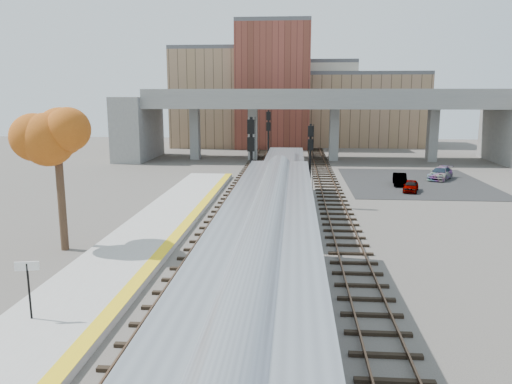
% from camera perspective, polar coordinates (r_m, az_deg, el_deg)
% --- Properties ---
extents(ground, '(160.00, 160.00, 0.00)m').
position_cam_1_polar(ground, '(24.80, -0.01, -9.64)').
color(ground, '#47423D').
rests_on(ground, ground).
extents(platform, '(4.50, 60.00, 0.35)m').
position_cam_1_polar(platform, '(26.29, -16.15, -8.47)').
color(platform, '#9E9E99').
rests_on(platform, ground).
extents(yellow_strip, '(0.70, 60.00, 0.01)m').
position_cam_1_polar(yellow_strip, '(25.63, -12.15, -8.35)').
color(yellow_strip, yellow).
rests_on(yellow_strip, platform).
extents(tracks, '(10.70, 95.00, 0.25)m').
position_cam_1_polar(tracks, '(36.68, 2.99, -2.67)').
color(tracks, black).
rests_on(tracks, ground).
extents(overpass, '(54.00, 12.00, 9.50)m').
position_cam_1_polar(overpass, '(68.26, 7.20, 8.48)').
color(overpass, slate).
rests_on(overpass, ground).
extents(buildings_far, '(43.00, 21.00, 20.60)m').
position_cam_1_polar(buildings_far, '(89.70, 4.23, 10.45)').
color(buildings_far, '#906E53').
rests_on(buildings_far, ground).
extents(parking_lot, '(14.00, 18.00, 0.04)m').
position_cam_1_polar(parking_lot, '(53.28, 17.67, 1.07)').
color(parking_lot, black).
rests_on(parking_lot, ground).
extents(locomotive, '(3.02, 19.05, 4.10)m').
position_cam_1_polar(locomotive, '(37.44, 3.18, 1.05)').
color(locomotive, '#A8AAB2').
rests_on(locomotive, ground).
extents(coach, '(3.03, 25.00, 5.00)m').
position_cam_1_polar(coach, '(15.48, 1.11, -11.62)').
color(coach, '#A8AAB2').
rests_on(coach, ground).
extents(signal_mast_near, '(0.60, 0.64, 7.33)m').
position_cam_1_polar(signal_mast_near, '(33.44, -0.56, 2.32)').
color(signal_mast_near, '#9E9E99').
rests_on(signal_mast_near, ground).
extents(signal_mast_mid, '(0.60, 0.64, 6.56)m').
position_cam_1_polar(signal_mast_mid, '(39.46, 6.18, 2.82)').
color(signal_mast_mid, '#9E9E99').
rests_on(signal_mast_mid, ground).
extents(signal_mast_far, '(0.60, 0.64, 7.15)m').
position_cam_1_polar(signal_mast_far, '(54.41, 1.42, 5.56)').
color(signal_mast_far, '#9E9E99').
rests_on(signal_mast_far, ground).
extents(station_sign, '(0.89, 0.23, 2.27)m').
position_cam_1_polar(station_sign, '(20.90, -24.61, -8.93)').
color(station_sign, black).
rests_on(station_sign, platform).
extents(tree, '(3.60, 3.60, 8.89)m').
position_cam_1_polar(tree, '(29.75, -21.83, 6.08)').
color(tree, '#382619').
rests_on(tree, ground).
extents(car_a, '(2.09, 3.33, 1.06)m').
position_cam_1_polar(car_a, '(47.83, 17.28, 0.68)').
color(car_a, '#99999E').
rests_on(car_a, parking_lot).
extents(car_b, '(1.66, 3.61, 1.15)m').
position_cam_1_polar(car_b, '(50.98, 16.11, 1.41)').
color(car_b, '#99999E').
rests_on(car_b, parking_lot).
extents(car_c, '(3.76, 4.72, 1.28)m').
position_cam_1_polar(car_c, '(55.73, 20.32, 2.01)').
color(car_c, '#99999E').
rests_on(car_c, parking_lot).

